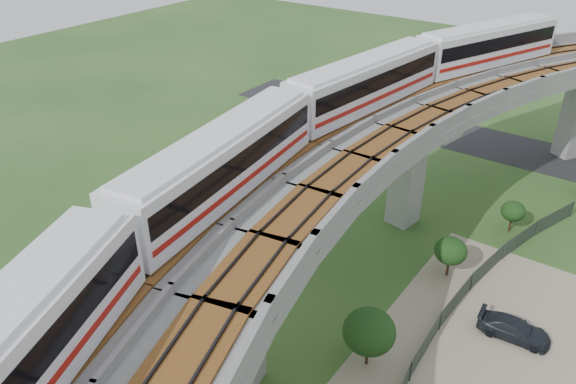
{
  "coord_description": "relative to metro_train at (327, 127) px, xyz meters",
  "views": [
    {
      "loc": [
        16.16,
        -27.26,
        25.21
      ],
      "look_at": [
        -1.96,
        -1.89,
        7.5
      ],
      "focal_mm": 35.0,
      "sensor_mm": 36.0,
      "label": 1
    }
  ],
  "objects": [
    {
      "name": "tree_2",
      "position": [
        6.4,
        6.77,
        -10.15
      ],
      "size": [
        2.3,
        2.3,
        3.15
      ],
      "color": "#382314",
      "rests_on": "ground"
    },
    {
      "name": "tree_1",
      "position": [
        8.28,
        15.28,
        -10.45
      ],
      "size": [
        1.9,
        1.9,
        2.68
      ],
      "color": "#382314",
      "rests_on": "ground"
    },
    {
      "name": "fence",
      "position": [
        9.39,
        1.2,
        -11.56
      ],
      "size": [
        3.87,
        38.73,
        1.5
      ],
      "color": "#2D382D",
      "rests_on": "ground"
    },
    {
      "name": "tree_3",
      "position": [
        5.72,
        -4.0,
        -9.76
      ],
      "size": [
        3.07,
        3.07,
        3.86
      ],
      "color": "#382314",
      "rests_on": "ground"
    },
    {
      "name": "car_dark",
      "position": [
        12.09,
        3.24,
        -11.63
      ],
      "size": [
        4.5,
        2.13,
        1.27
      ],
      "primitive_type": "imported",
      "rotation": [
        0.0,
        0.0,
        1.65
      ],
      "color": "black",
      "rests_on": "dirt_lot"
    },
    {
      "name": "ground",
      "position": [
        -0.36,
        1.2,
        -12.31
      ],
      "size": [
        160.0,
        160.0,
        0.0
      ],
      "primitive_type": "plane",
      "color": "#295321",
      "rests_on": "ground"
    },
    {
      "name": "asphalt_road",
      "position": [
        -0.36,
        31.2,
        -12.29
      ],
      "size": [
        60.0,
        8.0,
        0.03
      ],
      "primitive_type": "cube",
      "color": "#232326",
      "rests_on": "ground"
    },
    {
      "name": "metro_train",
      "position": [
        0.0,
        0.0,
        0.0
      ],
      "size": [
        11.3,
        61.34,
        3.64
      ],
      "color": "white",
      "rests_on": "ground"
    },
    {
      "name": "viaduct",
      "position": [
        3.48,
        1.2,
        -3.26
      ],
      "size": [
        19.58,
        73.98,
        11.4
      ],
      "color": "#99968E",
      "rests_on": "ground"
    }
  ]
}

